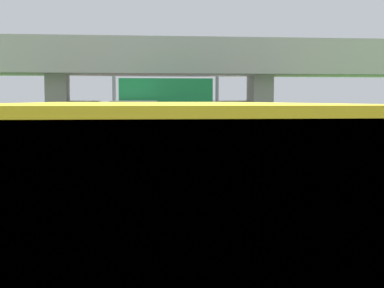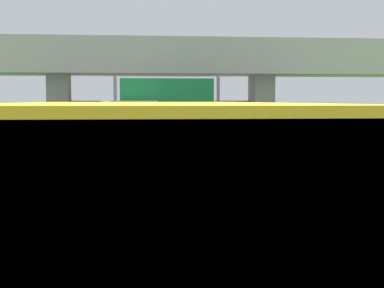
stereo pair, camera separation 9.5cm
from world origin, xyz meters
name	(u,v)px [view 2 (the right image)]	position (x,y,z in m)	size (l,w,h in m)	color
lane_centre_stripe	(171,168)	(0.00, 31.51, 0.00)	(0.20, 103.01, 0.01)	white
overpass_bridge	(162,69)	(0.00, 39.38, 5.42)	(40.00, 4.80, 7.27)	#ADA89E
overhead_highway_sign	(167,100)	(0.00, 34.38, 3.46)	(5.88, 0.18, 4.77)	slate
truck_yellow	(149,253)	(-1.89, 8.32, 1.93)	(2.44, 7.30, 3.44)	black
truck_white	(230,122)	(5.06, 42.96, 1.93)	(2.44, 7.30, 3.44)	black
truck_red	(134,128)	(-1.85, 34.10, 1.93)	(2.44, 7.30, 3.44)	black
truck_blue	(85,123)	(-5.09, 42.38, 1.93)	(2.44, 7.30, 3.44)	black
car_orange	(135,132)	(-1.62, 50.36, 0.86)	(1.86, 4.10, 1.72)	orange
car_green	(303,165)	(4.88, 25.11, 0.86)	(1.86, 4.10, 1.72)	#236B38
construction_barrel_3	(380,187)	(6.60, 21.61, 0.46)	(0.57, 0.57, 0.90)	orange
construction_barrel_4	(328,169)	(6.52, 26.76, 0.46)	(0.57, 0.57, 0.90)	orange
construction_barrel_5	(297,157)	(6.67, 31.91, 0.46)	(0.57, 0.57, 0.90)	orange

